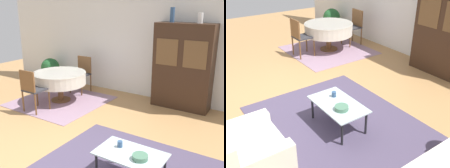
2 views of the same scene
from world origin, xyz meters
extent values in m
plane|color=tan|center=(0.00, 0.00, 0.00)|extent=(14.00, 14.00, 0.00)
cube|color=white|center=(0.00, 3.63, 1.35)|extent=(10.00, 0.06, 2.70)
cube|color=#4C425B|center=(1.29, 0.35, 0.01)|extent=(3.05, 2.28, 0.01)
cube|color=gray|center=(-1.77, 2.10, 0.01)|extent=(2.09, 2.06, 0.01)
cube|color=silver|center=(1.35, -1.09, 0.22)|extent=(0.92, 0.81, 0.44)
cube|color=silver|center=(0.97, -1.09, 0.50)|extent=(0.16, 0.81, 0.12)
cube|color=silver|center=(1.73, -1.09, 0.50)|extent=(0.16, 0.81, 0.12)
cylinder|color=black|center=(0.78, 0.11, 0.20)|extent=(0.04, 0.04, 0.39)
cylinder|color=black|center=(1.59, 0.11, 0.20)|extent=(0.04, 0.04, 0.39)
cylinder|color=black|center=(0.78, 0.55, 0.20)|extent=(0.04, 0.04, 0.39)
cylinder|color=black|center=(1.59, 0.55, 0.20)|extent=(0.04, 0.04, 0.39)
cube|color=silver|center=(1.18, 0.33, 0.41)|extent=(0.94, 0.56, 0.02)
cube|color=#382316|center=(0.86, 3.34, 0.97)|extent=(1.30, 0.47, 1.94)
cube|color=brown|center=(0.54, 3.10, 1.31)|extent=(0.49, 0.01, 0.58)
cylinder|color=brown|center=(-1.81, 2.14, 0.03)|extent=(0.48, 0.48, 0.03)
cylinder|color=brown|center=(-1.81, 2.14, 0.22)|extent=(0.14, 0.14, 0.42)
cylinder|color=silver|center=(-1.81, 2.14, 0.58)|extent=(1.28, 1.28, 0.30)
cylinder|color=silver|center=(-1.81, 2.14, 0.72)|extent=(1.29, 1.29, 0.03)
cylinder|color=brown|center=(-2.01, 1.56, 0.25)|extent=(0.04, 0.04, 0.48)
cylinder|color=brown|center=(-1.60, 1.56, 0.25)|extent=(0.04, 0.04, 0.48)
cylinder|color=brown|center=(-2.01, 1.15, 0.25)|extent=(0.04, 0.04, 0.48)
cylinder|color=brown|center=(-1.60, 1.15, 0.25)|extent=(0.04, 0.04, 0.48)
cube|color=#333338|center=(-1.81, 1.36, 0.51)|extent=(0.44, 0.44, 0.04)
cube|color=brown|center=(-1.81, 1.16, 0.75)|extent=(0.44, 0.04, 0.45)
cylinder|color=brown|center=(-1.60, 2.71, 0.25)|extent=(0.04, 0.04, 0.48)
cylinder|color=brown|center=(-2.01, 2.71, 0.25)|extent=(0.04, 0.04, 0.48)
cylinder|color=brown|center=(-1.60, 3.12, 0.25)|extent=(0.04, 0.04, 0.48)
cylinder|color=brown|center=(-2.01, 3.12, 0.25)|extent=(0.04, 0.04, 0.48)
cube|color=#333338|center=(-1.81, 2.92, 0.51)|extent=(0.44, 0.44, 0.04)
cube|color=brown|center=(-1.81, 3.12, 0.75)|extent=(0.44, 0.04, 0.45)
cylinder|color=#33517A|center=(0.98, 0.40, 0.46)|extent=(0.07, 0.07, 0.09)
cylinder|color=#4C7A60|center=(1.35, 0.28, 0.45)|extent=(0.20, 0.20, 0.06)
cylinder|color=beige|center=(-3.20, 3.17, 0.12)|extent=(0.35, 0.35, 0.24)
sphere|color=#235B2D|center=(-3.20, 3.17, 0.48)|extent=(0.56, 0.56, 0.56)
camera|label=1|loc=(2.64, -2.38, 2.31)|focal=42.00mm
camera|label=2|loc=(3.94, -1.62, 2.52)|focal=42.00mm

